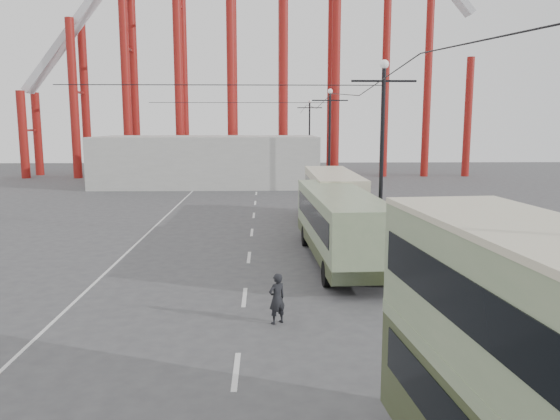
{
  "coord_description": "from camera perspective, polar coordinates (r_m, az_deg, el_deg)",
  "views": [
    {
      "loc": [
        -0.26,
        -9.1,
        6.22
      ],
      "look_at": [
        0.33,
        11.32,
        3.0
      ],
      "focal_mm": 35.0,
      "sensor_mm": 36.0,
      "label": 1
    }
  ],
  "objects": [
    {
      "name": "road_markings",
      "position": [
        29.47,
        -2.79,
        -3.22
      ],
      "size": [
        12.52,
        120.0,
        0.01
      ],
      "color": "silver",
      "rests_on": "ground"
    },
    {
      "name": "lamp_post_mid",
      "position": [
        27.77,
        10.58,
        5.63
      ],
      "size": [
        3.2,
        0.44,
        9.32
      ],
      "color": "black",
      "rests_on": "ground"
    },
    {
      "name": "lamp_post_far",
      "position": [
        49.47,
        5.19,
        7.14
      ],
      "size": [
        3.2,
        0.44,
        9.32
      ],
      "color": "black",
      "rests_on": "ground"
    },
    {
      "name": "lamp_post_distant",
      "position": [
        71.36,
        3.09,
        7.71
      ],
      "size": [
        3.2,
        0.44,
        9.32
      ],
      "color": "black",
      "rests_on": "ground"
    },
    {
      "name": "fairground_shed",
      "position": [
        56.52,
        -7.51,
        5.11
      ],
      "size": [
        22.0,
        10.0,
        5.0
      ],
      "primitive_type": "cube",
      "color": "#ABABA5",
      "rests_on": "ground"
    },
    {
      "name": "single_decker_green",
      "position": [
        24.81,
        6.24,
        -1.34
      ],
      "size": [
        3.07,
        11.41,
        3.2
      ],
      "rotation": [
        0.0,
        0.0,
        0.04
      ],
      "color": "gray",
      "rests_on": "ground"
    },
    {
      "name": "single_decker_cream",
      "position": [
        33.8,
        5.52,
        1.5
      ],
      "size": [
        2.69,
        10.59,
        3.29
      ],
      "rotation": [
        0.0,
        0.0,
        -0.0
      ],
      "color": "beige",
      "rests_on": "ground"
    },
    {
      "name": "pedestrian",
      "position": [
        17.32,
        -0.32,
        -9.24
      ],
      "size": [
        0.71,
        0.65,
        1.62
      ],
      "primitive_type": "imported",
      "rotation": [
        0.0,
        0.0,
        3.72
      ],
      "color": "black",
      "rests_on": "ground"
    }
  ]
}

